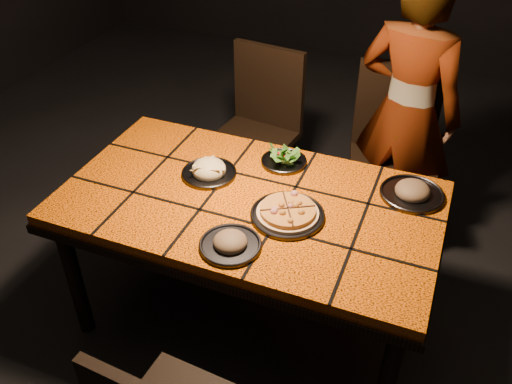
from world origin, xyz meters
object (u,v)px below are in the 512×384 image
at_px(chair_far_left, 260,121).
at_px(plate_pizza, 288,213).
at_px(dining_table, 249,212).
at_px(chair_far_right, 394,144).
at_px(diner, 407,114).
at_px(plate_pasta, 209,171).

relative_size(chair_far_left, plate_pizza, 2.85).
height_order(dining_table, chair_far_right, chair_far_right).
relative_size(diner, plate_pasta, 6.33).
relative_size(chair_far_left, plate_pasta, 3.99).
height_order(dining_table, plate_pasta, plate_pasta).
relative_size(dining_table, plate_pizza, 4.67).
height_order(chair_far_right, diner, diner).
bearing_deg(chair_far_left, diner, 6.66).
xyz_separation_m(dining_table, plate_pizza, (0.19, -0.06, 0.10)).
bearing_deg(chair_far_right, plate_pasta, -142.48).
xyz_separation_m(dining_table, chair_far_left, (-0.33, 0.95, -0.10)).
distance_m(diner, plate_pasta, 1.13).
distance_m(dining_table, diner, 1.07).
bearing_deg(plate_pasta, chair_far_right, 51.04).
height_order(diner, plate_pasta, diner).
bearing_deg(diner, plate_pasta, 63.59).
relative_size(chair_far_left, chair_far_right, 0.98).
height_order(chair_far_left, plate_pasta, chair_far_left).
distance_m(dining_table, plate_pizza, 0.22).
bearing_deg(diner, dining_table, 76.44).
xyz_separation_m(chair_far_left, plate_pizza, (0.52, -1.01, 0.20)).
bearing_deg(chair_far_left, plate_pasta, -76.82).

